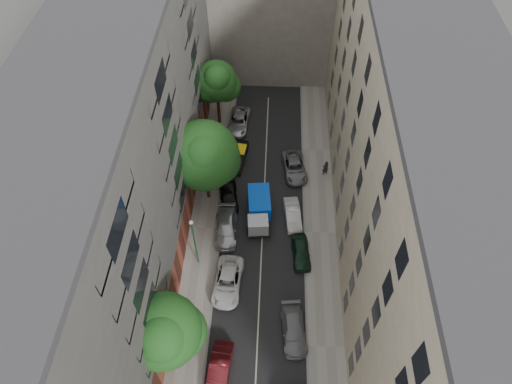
# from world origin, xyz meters

# --- Properties ---
(ground) EXTENTS (120.00, 120.00, 0.00)m
(ground) POSITION_xyz_m (0.00, 0.00, 0.00)
(ground) COLOR #4C4C49
(ground) RESTS_ON ground
(road_surface) EXTENTS (8.00, 44.00, 0.02)m
(road_surface) POSITION_xyz_m (0.00, 0.00, 0.01)
(road_surface) COLOR black
(road_surface) RESTS_ON ground
(sidewalk_left) EXTENTS (3.00, 44.00, 0.15)m
(sidewalk_left) POSITION_xyz_m (-5.50, 0.00, 0.07)
(sidewalk_left) COLOR gray
(sidewalk_left) RESTS_ON ground
(sidewalk_right) EXTENTS (3.00, 44.00, 0.15)m
(sidewalk_right) POSITION_xyz_m (5.50, 0.00, 0.07)
(sidewalk_right) COLOR gray
(sidewalk_right) RESTS_ON ground
(building_left) EXTENTS (8.00, 44.00, 20.00)m
(building_left) POSITION_xyz_m (-11.00, 0.00, 10.00)
(building_left) COLOR #464442
(building_left) RESTS_ON ground
(building_right) EXTENTS (8.00, 44.00, 20.00)m
(building_right) POSITION_xyz_m (11.00, 0.00, 10.00)
(building_right) COLOR #BEB294
(building_right) RESTS_ON ground
(tarp_truck) EXTENTS (2.44, 5.25, 2.35)m
(tarp_truck) POSITION_xyz_m (-0.42, 1.59, 1.30)
(tarp_truck) COLOR black
(tarp_truck) RESTS_ON ground
(car_left_1) EXTENTS (2.00, 4.57, 1.46)m
(car_left_1) POSITION_xyz_m (-2.80, -13.40, 0.73)
(car_left_1) COLOR #4A0E13
(car_left_1) RESTS_ON ground
(car_left_2) EXTENTS (2.70, 5.25, 1.42)m
(car_left_2) POSITION_xyz_m (-2.80, -5.91, 0.71)
(car_left_2) COLOR silver
(car_left_2) RESTS_ON ground
(car_left_3) EXTENTS (2.25, 5.02, 1.43)m
(car_left_3) POSITION_xyz_m (-3.44, -0.25, 0.72)
(car_left_3) COLOR #B4B4B9
(car_left_3) RESTS_ON ground
(car_left_4) EXTENTS (2.43, 4.63, 1.50)m
(car_left_4) POSITION_xyz_m (-3.53, 3.65, 0.75)
(car_left_4) COLOR black
(car_left_4) RESTS_ON ground
(car_left_5) EXTENTS (2.14, 4.68, 1.49)m
(car_left_5) POSITION_xyz_m (-2.98, 9.00, 0.74)
(car_left_5) COLOR black
(car_left_5) RESTS_ON ground
(car_left_6) EXTENTS (2.65, 5.07, 1.36)m
(car_left_6) POSITION_xyz_m (-3.27, 14.60, 0.68)
(car_left_6) COLOR silver
(car_left_6) RESTS_ON ground
(car_right_1) EXTENTS (2.39, 4.81, 1.34)m
(car_right_1) POSITION_xyz_m (2.88, -9.94, 0.67)
(car_right_1) COLOR slate
(car_right_1) RESTS_ON ground
(car_right_2) EXTENTS (1.95, 4.04, 1.33)m
(car_right_2) POSITION_xyz_m (3.60, -2.60, 0.67)
(car_right_2) COLOR black
(car_right_2) RESTS_ON ground
(car_right_3) EXTENTS (1.90, 4.17, 1.33)m
(car_right_3) POSITION_xyz_m (2.86, 1.60, 0.66)
(car_right_3) COLOR silver
(car_right_3) RESTS_ON ground
(car_right_4) EXTENTS (2.94, 5.11, 1.34)m
(car_right_4) POSITION_xyz_m (3.07, 7.80, 0.67)
(car_right_4) COLOR slate
(car_right_4) RESTS_ON ground
(tree_near) EXTENTS (5.61, 5.39, 8.63)m
(tree_near) POSITION_xyz_m (-6.30, -12.73, 5.82)
(tree_near) COLOR #382619
(tree_near) RESTS_ON sidewalk_left
(tree_mid) EXTENTS (6.67, 6.60, 9.26)m
(tree_mid) POSITION_xyz_m (-5.48, 3.79, 5.95)
(tree_mid) COLOR #382619
(tree_mid) RESTS_ON sidewalk_left
(tree_far) EXTENTS (4.86, 4.51, 8.29)m
(tree_far) POSITION_xyz_m (-5.46, 14.89, 5.78)
(tree_far) COLOR #382619
(tree_far) RESTS_ON sidewalk_left
(lamp_post) EXTENTS (0.36, 0.36, 6.36)m
(lamp_post) POSITION_xyz_m (-5.67, -3.74, 4.07)
(lamp_post) COLOR #1B5F35
(lamp_post) RESTS_ON sidewalk_left
(pedestrian) EXTENTS (0.81, 0.69, 1.87)m
(pedestrian) POSITION_xyz_m (6.26, 7.46, 1.08)
(pedestrian) COLOR black
(pedestrian) RESTS_ON sidewalk_right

